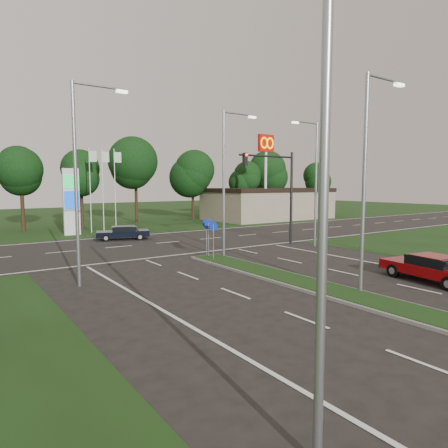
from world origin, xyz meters
TOP-DOWN VIEW (x-y plane):
  - verge_far at (0.00, 55.00)m, footprint 160.00×50.00m
  - cross_road at (0.00, 24.00)m, footprint 160.00×12.00m
  - median_kerb at (0.00, 4.00)m, footprint 2.00×26.00m
  - commercial_building at (22.00, 36.00)m, footprint 16.00×9.00m
  - streetlight_median_near at (1.00, 6.00)m, footprint 2.53×0.22m
  - streetlight_median_far at (1.00, 16.00)m, footprint 2.53×0.22m
  - streetlight_left_near at (-8.30, 0.00)m, footprint 2.53×0.22m
  - streetlight_left_far at (-8.30, 14.00)m, footprint 2.53×0.22m
  - streetlight_right_far at (8.80, 16.00)m, footprint 2.53×0.22m
  - traffic_signal at (7.19, 18.00)m, footprint 5.10×0.42m
  - median_signs at (0.00, 16.40)m, footprint 1.16×1.76m
  - gas_pylon at (-3.79, 33.05)m, footprint 5.80×1.26m
  - mcdonalds_sign at (18.00, 31.97)m, footprint 2.20×0.47m
  - treeline_far at (0.10, 39.93)m, footprint 6.00×6.00m
  - red_sedan at (5.31, 5.35)m, footprint 2.59×4.83m
  - navy_sedan at (-1.35, 27.45)m, footprint 4.51×3.01m

SIDE VIEW (x-z plane):
  - verge_far at x=0.00m, z-range -0.01..0.01m
  - cross_road at x=0.00m, z-range -0.01..0.01m
  - median_kerb at x=0.00m, z-range 0.00..0.12m
  - navy_sedan at x=-1.35m, z-range 0.04..1.19m
  - red_sedan at x=5.31m, z-range 0.05..1.31m
  - median_signs at x=0.00m, z-range 0.52..2.90m
  - commercial_building at x=22.00m, z-range 0.00..4.00m
  - gas_pylon at x=-3.79m, z-range -0.80..7.20m
  - traffic_signal at x=7.19m, z-range 1.15..8.15m
  - streetlight_median_near at x=1.00m, z-range 0.58..9.58m
  - streetlight_median_far at x=1.00m, z-range 0.58..9.58m
  - streetlight_left_near at x=-8.30m, z-range 0.58..9.58m
  - streetlight_left_far at x=-8.30m, z-range 0.58..9.58m
  - streetlight_right_far at x=8.80m, z-range 0.58..9.58m
  - treeline_far at x=0.10m, z-range 1.88..11.78m
  - mcdonalds_sign at x=18.00m, z-range 2.79..13.19m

